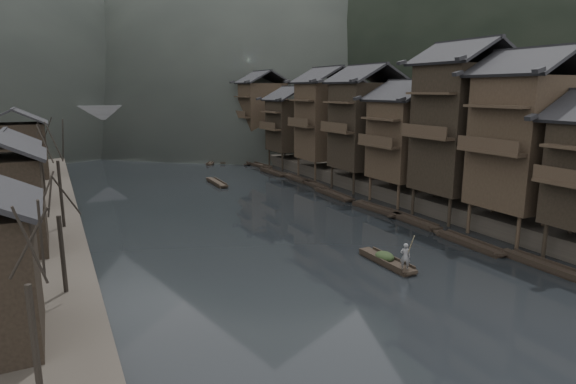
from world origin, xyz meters
TOP-DOWN VIEW (x-y plane):
  - water at (0.00, 0.00)m, footprint 300.00×300.00m
  - right_bank at (35.00, 40.00)m, footprint 40.00×200.00m
  - stilt_houses at (17.28, 19.39)m, footprint 9.00×67.60m
  - left_houses at (-20.50, 20.12)m, footprint 8.10×53.20m
  - bare_trees at (-17.00, 11.48)m, footprint 3.86×41.76m
  - moored_sampans at (11.95, 24.44)m, footprint 3.10×66.97m
  - midriver_boats at (3.29, 52.71)m, footprint 9.91×45.98m
  - stone_bridge at (-0.00, 72.00)m, footprint 40.00×6.00m
  - hero_sampan at (3.44, -1.53)m, footprint 1.16×5.44m
  - cargo_heap at (3.44, -1.28)m, footprint 1.20×1.57m
  - boatman at (3.43, -3.43)m, footprint 0.81×0.76m
  - bamboo_pole at (3.63, -3.43)m, footprint 1.38×2.62m

SIDE VIEW (x-z plane):
  - water at x=0.00m, z-range 0.00..0.00m
  - hero_sampan at x=3.44m, z-range -0.02..0.42m
  - moored_sampans at x=11.95m, z-range -0.03..0.44m
  - midriver_boats at x=3.29m, z-range -0.02..0.43m
  - cargo_heap at x=3.44m, z-range 0.44..1.16m
  - right_bank at x=35.00m, z-range 0.00..1.80m
  - boatman at x=3.43m, z-range 0.44..2.29m
  - bamboo_pole at x=3.63m, z-range 2.29..5.69m
  - stone_bridge at x=0.00m, z-range 0.61..9.61m
  - left_houses at x=-20.50m, z-range 1.30..10.02m
  - bare_trees at x=-17.00m, z-range 2.51..10.24m
  - stilt_houses at x=17.28m, z-range 0.81..17.28m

